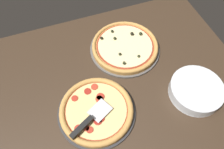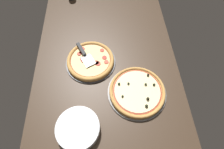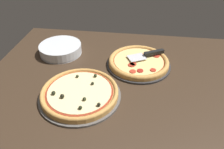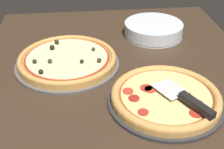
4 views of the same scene
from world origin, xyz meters
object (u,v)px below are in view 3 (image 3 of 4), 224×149
Objects in this scene: pizza_front at (139,62)px; plate_stack at (61,49)px; serving_spatula at (150,54)px; pizza_back at (80,92)px.

plate_stack is at bearing -8.20° from pizza_front.
serving_spatula reaches higher than pizza_front.
pizza_front is 0.94× the size of pizza_back.
serving_spatula is at bearing -139.04° from pizza_front.
pizza_back reaches higher than pizza_front.
pizza_back is 46.01cm from serving_spatula.
pizza_back is (25.02, 28.94, 0.21)cm from pizza_front.
serving_spatula is 0.85× the size of plate_stack.
serving_spatula reaches higher than plate_stack.
serving_spatula is (-30.89, -34.04, 2.12)cm from pizza_back.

